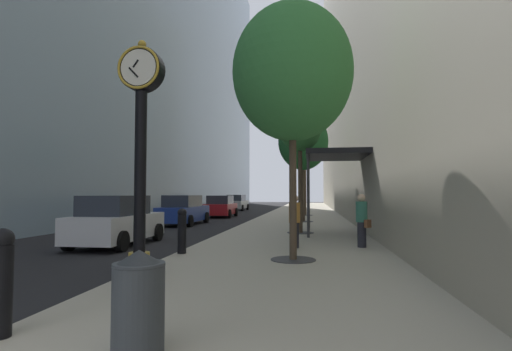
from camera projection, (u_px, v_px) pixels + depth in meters
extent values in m
plane|color=black|center=(260.00, 218.00, 28.31)|extent=(110.00, 110.00, 0.00)
cube|color=#ADA593|center=(302.00, 215.00, 30.87)|extent=(5.90, 80.00, 0.14)
cube|color=#A89E89|center=(396.00, 10.00, 30.58)|extent=(9.00, 80.00, 32.49)
cube|color=black|center=(139.00, 271.00, 7.21)|extent=(0.55, 0.55, 0.35)
cylinder|color=gold|center=(139.00, 257.00, 7.22)|extent=(0.39, 0.38, 0.18)
cylinder|color=black|center=(140.00, 171.00, 7.29)|extent=(0.22, 0.22, 3.02)
cylinder|color=black|center=(142.00, 70.00, 7.39)|extent=(0.84, 0.28, 0.84)
torus|color=gold|center=(138.00, 67.00, 7.23)|extent=(0.82, 0.05, 0.82)
cylinder|color=silver|center=(138.00, 67.00, 7.24)|extent=(0.69, 0.01, 0.69)
cylinder|color=silver|center=(145.00, 72.00, 7.53)|extent=(0.69, 0.01, 0.69)
sphere|color=gold|center=(142.00, 44.00, 7.41)|extent=(0.16, 0.16, 0.16)
cube|color=black|center=(136.00, 64.00, 7.24)|extent=(0.12, 0.01, 0.15)
cube|color=black|center=(133.00, 72.00, 7.24)|extent=(0.20, 0.01, 0.21)
cylinder|color=black|center=(1.00, 291.00, 4.40)|extent=(0.24, 0.24, 1.03)
sphere|color=black|center=(3.00, 239.00, 4.43)|extent=(0.25, 0.25, 0.25)
cylinder|color=black|center=(182.00, 234.00, 10.56)|extent=(0.24, 0.24, 1.03)
sphere|color=black|center=(182.00, 213.00, 10.59)|extent=(0.25, 0.25, 0.25)
cylinder|color=#333335|center=(293.00, 260.00, 9.49)|extent=(1.10, 1.10, 0.02)
cylinder|color=#4C3D2D|center=(293.00, 188.00, 9.57)|extent=(0.18, 0.18, 3.53)
ellipsoid|color=#387F3D|center=(292.00, 72.00, 9.71)|extent=(3.00, 3.00, 3.45)
cylinder|color=#333335|center=(301.00, 233.00, 16.02)|extent=(1.10, 1.10, 0.02)
cylinder|color=#4C3D2D|center=(300.00, 187.00, 16.11)|extent=(0.18, 0.18, 3.76)
ellipsoid|color=#387F3D|center=(300.00, 126.00, 16.23)|extent=(1.85, 1.85, 2.13)
cylinder|color=#333335|center=(304.00, 221.00, 22.56)|extent=(1.10, 1.10, 0.02)
cylinder|color=#4C3D2D|center=(303.00, 191.00, 22.64)|extent=(0.18, 0.18, 3.59)
ellipsoid|color=#23602D|center=(303.00, 141.00, 22.78)|extent=(2.92, 2.92, 3.36)
cylinder|color=#333335|center=(305.00, 215.00, 29.09)|extent=(1.10, 1.10, 0.02)
cylinder|color=brown|center=(305.00, 188.00, 29.19)|extent=(0.18, 0.18, 4.07)
ellipsoid|color=#2D7033|center=(305.00, 150.00, 29.32)|extent=(2.29, 2.29, 2.63)
cylinder|color=#383D42|center=(138.00, 309.00, 3.90)|extent=(0.52, 0.52, 0.92)
cone|color=#272A2E|center=(139.00, 258.00, 3.93)|extent=(0.53, 0.53, 0.16)
cylinder|color=#23232D|center=(362.00, 235.00, 11.75)|extent=(0.37, 0.37, 0.76)
cylinder|color=#337560|center=(362.00, 212.00, 11.78)|extent=(0.48, 0.48, 0.62)
sphere|color=beige|center=(361.00, 198.00, 11.80)|extent=(0.23, 0.23, 0.23)
cube|color=brown|center=(368.00, 224.00, 11.59)|extent=(0.23, 0.23, 0.24)
cylinder|color=#23232D|center=(295.00, 235.00, 11.67)|extent=(0.34, 0.34, 0.75)
cylinder|color=#B77A33|center=(295.00, 213.00, 11.70)|extent=(0.45, 0.45, 0.61)
sphere|color=beige|center=(294.00, 199.00, 11.72)|extent=(0.23, 0.23, 0.23)
cube|color=black|center=(336.00, 155.00, 15.91)|extent=(2.40, 3.60, 0.20)
cylinder|color=#333338|center=(308.00, 194.00, 14.41)|extent=(0.10, 0.10, 3.20)
cylinder|color=#333338|center=(309.00, 194.00, 17.58)|extent=(0.10, 0.10, 3.20)
cube|color=silver|center=(118.00, 227.00, 13.27)|extent=(1.77, 4.19, 0.82)
cube|color=#282D38|center=(115.00, 206.00, 13.09)|extent=(1.54, 2.35, 0.67)
cylinder|color=black|center=(114.00, 232.00, 14.77)|extent=(0.23, 0.64, 0.64)
cylinder|color=black|center=(158.00, 232.00, 14.54)|extent=(0.23, 0.64, 0.64)
cylinder|color=black|center=(69.00, 240.00, 11.96)|extent=(0.23, 0.64, 0.64)
cylinder|color=black|center=(122.00, 241.00, 11.74)|extent=(0.23, 0.64, 0.64)
cube|color=navy|center=(184.00, 214.00, 22.16)|extent=(1.77, 4.57, 0.81)
cube|color=#282D38|center=(183.00, 201.00, 21.96)|extent=(1.55, 2.57, 0.66)
cylinder|color=black|center=(179.00, 217.00, 23.80)|extent=(0.23, 0.64, 0.64)
cylinder|color=black|center=(206.00, 217.00, 23.54)|extent=(0.23, 0.64, 0.64)
cylinder|color=black|center=(159.00, 221.00, 20.74)|extent=(0.23, 0.64, 0.64)
cylinder|color=black|center=(190.00, 221.00, 20.48)|extent=(0.23, 0.64, 0.64)
cube|color=#B7BABF|center=(237.00, 205.00, 41.12)|extent=(1.80, 4.47, 0.80)
cube|color=#282D38|center=(237.00, 198.00, 40.93)|extent=(1.56, 2.52, 0.65)
cylinder|color=black|center=(232.00, 207.00, 42.73)|extent=(0.23, 0.64, 0.64)
cylinder|color=black|center=(248.00, 207.00, 42.46)|extent=(0.23, 0.64, 0.64)
cylinder|color=black|center=(226.00, 208.00, 39.75)|extent=(0.23, 0.64, 0.64)
cylinder|color=black|center=(242.00, 208.00, 39.48)|extent=(0.23, 0.64, 0.64)
cube|color=#AD191E|center=(221.00, 209.00, 29.28)|extent=(1.88, 4.08, 0.79)
cube|color=#282D38|center=(220.00, 200.00, 29.12)|extent=(1.64, 2.29, 0.64)
cylinder|color=black|center=(213.00, 212.00, 30.75)|extent=(0.23, 0.64, 0.64)
cylinder|color=black|center=(236.00, 212.00, 30.52)|extent=(0.23, 0.64, 0.64)
cylinder|color=black|center=(204.00, 214.00, 28.02)|extent=(0.23, 0.64, 0.64)
cylinder|color=black|center=(229.00, 214.00, 27.79)|extent=(0.23, 0.64, 0.64)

